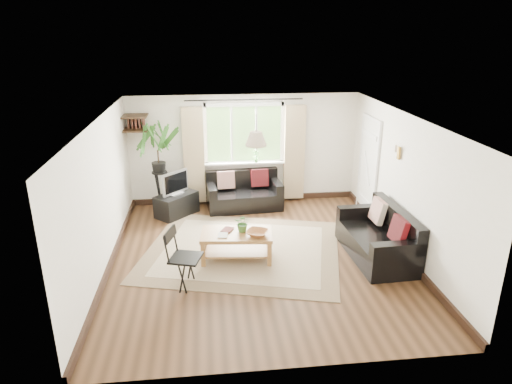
{
  "coord_description": "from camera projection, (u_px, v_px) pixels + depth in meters",
  "views": [
    {
      "loc": [
        -0.82,
        -6.96,
        3.75
      ],
      "look_at": [
        0.0,
        0.4,
        1.05
      ],
      "focal_mm": 32.0,
      "sensor_mm": 36.0,
      "label": 1
    }
  ],
  "objects": [
    {
      "name": "ceiling",
      "position": [
        259.0,
        119.0,
        7.05
      ],
      "size": [
        5.5,
        5.5,
        0.0
      ],
      "primitive_type": "plane",
      "rotation": [
        3.14,
        0.0,
        0.0
      ],
      "color": "white",
      "rests_on": "floor"
    },
    {
      "name": "wall_back",
      "position": [
        244.0,
        149.0,
        10.03
      ],
      "size": [
        5.0,
        0.02,
        2.4
      ],
      "primitive_type": "cube",
      "color": "white",
      "rests_on": "floor"
    },
    {
      "name": "table_plant",
      "position": [
        243.0,
        223.0,
        7.65
      ],
      "size": [
        0.33,
        0.3,
        0.31
      ],
      "primitive_type": "imported",
      "rotation": [
        0.0,
        0.0,
        -0.27
      ],
      "color": "#396B2A",
      "rests_on": "coffee_table"
    },
    {
      "name": "palm_stand",
      "position": [
        159.0,
        168.0,
        9.52
      ],
      "size": [
        0.86,
        0.86,
        1.91
      ],
      "primitive_type": null,
      "rotation": [
        0.0,
        0.0,
        -0.17
      ],
      "color": "black",
      "rests_on": "floor"
    },
    {
      "name": "tv",
      "position": [
        175.0,
        182.0,
        9.39
      ],
      "size": [
        0.62,
        0.64,
        0.51
      ],
      "primitive_type": null,
      "rotation": [
        0.0,
        0.0,
        0.81
      ],
      "color": "#A5A5AA",
      "rests_on": "tv_stand"
    },
    {
      "name": "wall_sconce",
      "position": [
        397.0,
        151.0,
        7.81
      ],
      "size": [
        0.12,
        0.12,
        0.28
      ],
      "primitive_type": null,
      "color": "beige",
      "rests_on": "wall_right"
    },
    {
      "name": "sofa_back",
      "position": [
        244.0,
        192.0,
        9.88
      ],
      "size": [
        1.65,
        0.92,
        0.75
      ],
      "primitive_type": null,
      "rotation": [
        0.0,
        0.0,
        0.08
      ],
      "color": "black",
      "rests_on": "floor"
    },
    {
      "name": "wall_right",
      "position": [
        405.0,
        186.0,
        7.72
      ],
      "size": [
        0.02,
        5.5,
        2.4
      ],
      "primitive_type": "cube",
      "color": "white",
      "rests_on": "floor"
    },
    {
      "name": "sofa_right",
      "position": [
        377.0,
        235.0,
        7.76
      ],
      "size": [
        1.77,
        0.95,
        0.82
      ],
      "primitive_type": null,
      "rotation": [
        0.0,
        0.0,
        -1.52
      ],
      "color": "black",
      "rests_on": "floor"
    },
    {
      "name": "tv_stand",
      "position": [
        177.0,
        204.0,
        9.55
      ],
      "size": [
        0.95,
        0.96,
        0.47
      ],
      "primitive_type": "cube",
      "rotation": [
        0.0,
        0.0,
        0.81
      ],
      "color": "black",
      "rests_on": "floor"
    },
    {
      "name": "corner_shelf",
      "position": [
        135.0,
        123.0,
        9.33
      ],
      "size": [
        0.5,
        0.5,
        0.34
      ],
      "primitive_type": null,
      "color": "black",
      "rests_on": "wall_back"
    },
    {
      "name": "rug",
      "position": [
        243.0,
        250.0,
        8.11
      ],
      "size": [
        3.96,
        3.62,
        0.02
      ],
      "primitive_type": "cube",
      "rotation": [
        0.0,
        0.0,
        -0.26
      ],
      "color": "beige",
      "rests_on": "floor"
    },
    {
      "name": "wall_left",
      "position": [
        102.0,
        198.0,
        7.2
      ],
      "size": [
        0.02,
        5.5,
        2.4
      ],
      "primitive_type": "cube",
      "color": "white",
      "rests_on": "floor"
    },
    {
      "name": "folding_chair",
      "position": [
        186.0,
        259.0,
        6.84
      ],
      "size": [
        0.6,
        0.6,
        0.93
      ],
      "primitive_type": null,
      "rotation": [
        0.0,
        0.0,
        1.29
      ],
      "color": "black",
      "rests_on": "floor"
    },
    {
      "name": "door",
      "position": [
        368.0,
        168.0,
        9.38
      ],
      "size": [
        0.06,
        0.96,
        2.06
      ],
      "primitive_type": "cube",
      "color": "silver",
      "rests_on": "wall_right"
    },
    {
      "name": "book_b",
      "position": [
        223.0,
        229.0,
        7.77
      ],
      "size": [
        0.25,
        0.28,
        0.02
      ],
      "primitive_type": "imported",
      "rotation": [
        0.0,
        0.0,
        -0.47
      ],
      "color": "#552622",
      "rests_on": "coffee_table"
    },
    {
      "name": "window",
      "position": [
        244.0,
        134.0,
        9.87
      ],
      "size": [
        2.5,
        0.16,
        2.16
      ],
      "primitive_type": null,
      "color": "white",
      "rests_on": "wall_back"
    },
    {
      "name": "bowl",
      "position": [
        257.0,
        233.0,
        7.54
      ],
      "size": [
        0.47,
        0.47,
        0.09
      ],
      "primitive_type": "imported",
      "rotation": [
        0.0,
        0.0,
        -0.44
      ],
      "color": "#9F6236",
      "rests_on": "coffee_table"
    },
    {
      "name": "sill_plant",
      "position": [
        256.0,
        156.0,
        9.99
      ],
      "size": [
        0.14,
        0.1,
        0.27
      ],
      "primitive_type": "imported",
      "color": "#2D6023",
      "rests_on": "window"
    },
    {
      "name": "pendant_lamp",
      "position": [
        256.0,
        135.0,
        7.54
      ],
      "size": [
        0.36,
        0.36,
        0.54
      ],
      "primitive_type": null,
      "color": "beige",
      "rests_on": "ceiling"
    },
    {
      "name": "book_a",
      "position": [
        218.0,
        235.0,
        7.55
      ],
      "size": [
        0.18,
        0.23,
        0.02
      ],
      "primitive_type": "imported",
      "rotation": [
        0.0,
        0.0,
        -0.12
      ],
      "color": "silver",
      "rests_on": "coffee_table"
    },
    {
      "name": "wall_front",
      "position": [
        289.0,
        278.0,
        4.89
      ],
      "size": [
        5.0,
        0.02,
        2.4
      ],
      "primitive_type": "cube",
      "color": "white",
      "rests_on": "floor"
    },
    {
      "name": "coffee_table",
      "position": [
        237.0,
        246.0,
        7.74
      ],
      "size": [
        1.25,
        0.76,
        0.49
      ],
      "primitive_type": null,
      "rotation": [
        0.0,
        0.0,
        -0.1
      ],
      "color": "brown",
      "rests_on": "floor"
    },
    {
      "name": "floor",
      "position": [
        259.0,
        257.0,
        7.87
      ],
      "size": [
        5.5,
        5.5,
        0.0
      ],
      "primitive_type": "plane",
      "color": "#321F10",
      "rests_on": "ground"
    }
  ]
}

